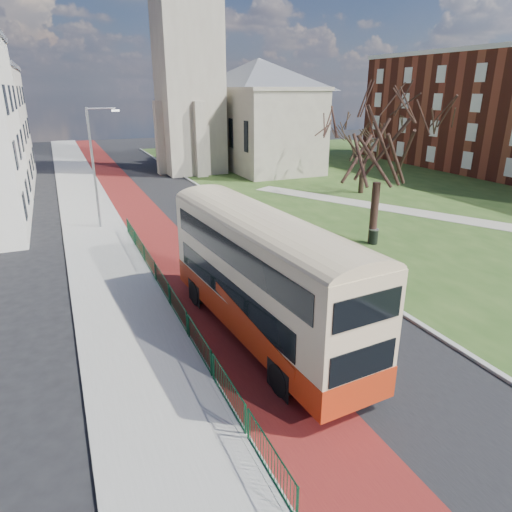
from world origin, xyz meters
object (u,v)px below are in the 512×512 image
streetlamp (95,162)px  winter_tree_near (382,131)px  winter_tree_far (365,136)px  bus (262,272)px  litter_bin (373,236)px

streetlamp → winter_tree_near: size_ratio=0.81×
streetlamp → winter_tree_far: streetlamp is taller
winter_tree_far → winter_tree_near: bearing=-123.2°
bus → litter_bin: size_ratio=12.19×
winter_tree_near → winter_tree_far: 15.19m
bus → winter_tree_near: winter_tree_near is taller
streetlamp → winter_tree_far: size_ratio=1.07×
streetlamp → bus: streetlamp is taller
bus → winter_tree_far: 28.19m
streetlamp → bus: bearing=-77.2°
streetlamp → winter_tree_near: (15.20, -10.38, 2.33)m
bus → winter_tree_near: bearing=30.3°
winter_tree_near → bus: bearing=-145.2°
streetlamp → winter_tree_far: (23.47, 2.25, 0.64)m
streetlamp → bus: 18.64m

